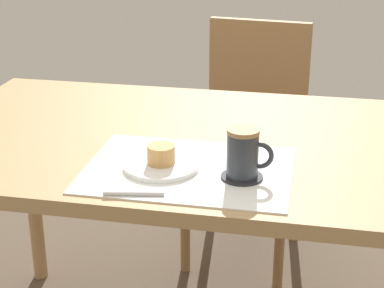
# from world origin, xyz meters

# --- Properties ---
(dining_table) EXTENTS (1.40, 0.83, 0.75)m
(dining_table) POSITION_xyz_m (0.00, 0.00, 0.68)
(dining_table) COLOR tan
(dining_table) RESTS_ON ground_plane
(wooden_chair) EXTENTS (0.46, 0.46, 0.90)m
(wooden_chair) POSITION_xyz_m (0.08, 0.74, 0.50)
(wooden_chair) COLOR #997047
(wooden_chair) RESTS_ON ground_plane
(placemat) EXTENTS (0.48, 0.35, 0.00)m
(placemat) POSITION_xyz_m (0.04, -0.21, 0.76)
(placemat) COLOR white
(placemat) RESTS_ON dining_table
(pastry_plate) EXTENTS (0.18, 0.18, 0.01)m
(pastry_plate) POSITION_xyz_m (-0.02, -0.22, 0.76)
(pastry_plate) COLOR white
(pastry_plate) RESTS_ON placemat
(pastry) EXTENTS (0.06, 0.06, 0.04)m
(pastry) POSITION_xyz_m (-0.02, -0.22, 0.79)
(pastry) COLOR #E0A860
(pastry) RESTS_ON pastry_plate
(coffee_coaster) EXTENTS (0.09, 0.09, 0.00)m
(coffee_coaster) POSITION_xyz_m (0.17, -0.24, 0.76)
(coffee_coaster) COLOR #232328
(coffee_coaster) RESTS_ON placemat
(coffee_mug) EXTENTS (0.11, 0.07, 0.11)m
(coffee_mug) POSITION_xyz_m (0.17, -0.24, 0.82)
(coffee_mug) COLOR #2D333D
(coffee_mug) RESTS_ON coffee_coaster
(teaspoon) EXTENTS (0.13, 0.03, 0.01)m
(teaspoon) POSITION_xyz_m (-0.04, -0.37, 0.76)
(teaspoon) COLOR silver
(teaspoon) RESTS_ON placemat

